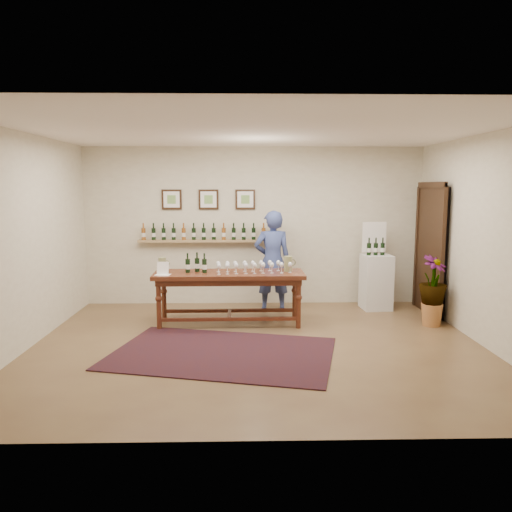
{
  "coord_description": "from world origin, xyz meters",
  "views": [
    {
      "loc": [
        -0.17,
        -6.4,
        2.1
      ],
      "look_at": [
        0.0,
        0.8,
        1.1
      ],
      "focal_mm": 35.0,
      "sensor_mm": 36.0,
      "label": 1
    }
  ],
  "objects_px": {
    "display_pedestal": "(376,282)",
    "tasting_table": "(229,280)",
    "person": "(272,261)",
    "potted_plant": "(433,291)"
  },
  "relations": [
    {
      "from": "potted_plant",
      "to": "person",
      "type": "xyz_separation_m",
      "value": [
        -2.38,
        1.01,
        0.31
      ]
    },
    {
      "from": "person",
      "to": "potted_plant",
      "type": "bearing_deg",
      "value": 154.13
    },
    {
      "from": "display_pedestal",
      "to": "potted_plant",
      "type": "height_order",
      "value": "display_pedestal"
    },
    {
      "from": "potted_plant",
      "to": "person",
      "type": "bearing_deg",
      "value": 156.92
    },
    {
      "from": "person",
      "to": "tasting_table",
      "type": "bearing_deg",
      "value": 47.22
    },
    {
      "from": "tasting_table",
      "to": "person",
      "type": "bearing_deg",
      "value": 49.41
    },
    {
      "from": "display_pedestal",
      "to": "tasting_table",
      "type": "bearing_deg",
      "value": -159.93
    },
    {
      "from": "tasting_table",
      "to": "display_pedestal",
      "type": "height_order",
      "value": "display_pedestal"
    },
    {
      "from": "tasting_table",
      "to": "display_pedestal",
      "type": "relative_size",
      "value": 2.42
    },
    {
      "from": "potted_plant",
      "to": "person",
      "type": "height_order",
      "value": "person"
    }
  ]
}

